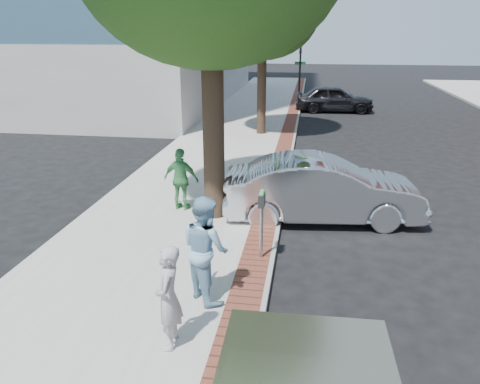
% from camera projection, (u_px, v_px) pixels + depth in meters
% --- Properties ---
extents(ground, '(120.00, 120.00, 0.00)m').
position_uv_depth(ground, '(225.00, 255.00, 10.16)').
color(ground, black).
rests_on(ground, ground).
extents(sidewalk, '(5.00, 60.00, 0.15)m').
position_uv_depth(sidewalk, '(224.00, 156.00, 17.81)').
color(sidewalk, '#9E9991').
rests_on(sidewalk, ground).
extents(brick_strip, '(0.60, 60.00, 0.01)m').
position_uv_depth(brick_strip, '(281.00, 156.00, 17.48)').
color(brick_strip, brown).
rests_on(brick_strip, sidewalk).
extents(curb, '(0.10, 60.00, 0.15)m').
position_uv_depth(curb, '(291.00, 158.00, 17.45)').
color(curb, gray).
rests_on(curb, ground).
extents(office_base, '(18.20, 22.20, 4.00)m').
position_uv_depth(office_base, '(95.00, 70.00, 31.86)').
color(office_base, gray).
rests_on(office_base, ground).
extents(signal_near, '(0.70, 0.15, 3.80)m').
position_uv_depth(signal_near, '(300.00, 69.00, 29.83)').
color(signal_near, black).
rests_on(signal_near, ground).
extents(tree_far, '(4.80, 4.80, 7.14)m').
position_uv_depth(tree_far, '(263.00, 13.00, 19.68)').
color(tree_far, black).
rests_on(tree_far, sidewalk).
extents(parking_meter, '(0.12, 0.32, 1.47)m').
position_uv_depth(parking_meter, '(262.00, 210.00, 9.38)').
color(parking_meter, gray).
rests_on(parking_meter, sidewalk).
extents(person_gray, '(0.45, 0.63, 1.62)m').
position_uv_depth(person_gray, '(168.00, 298.00, 6.78)').
color(person_gray, '#A1A0A5').
rests_on(person_gray, sidewalk).
extents(person_officer, '(1.15, 1.16, 1.89)m').
position_uv_depth(person_officer, '(205.00, 248.00, 8.01)').
color(person_officer, '#83AFCA').
rests_on(person_officer, sidewalk).
extents(person_green, '(1.01, 0.56, 1.63)m').
position_uv_depth(person_green, '(181.00, 179.00, 12.10)').
color(person_green, '#449751').
rests_on(person_green, sidewalk).
extents(sedan_silver, '(5.12, 2.26, 1.63)m').
position_uv_depth(sedan_silver, '(323.00, 189.00, 11.79)').
color(sedan_silver, silver).
rests_on(sedan_silver, ground).
extents(bg_car, '(4.61, 2.02, 1.54)m').
position_uv_depth(bg_car, '(334.00, 99.00, 27.49)').
color(bg_car, black).
rests_on(bg_car, ground).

